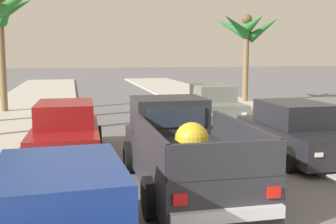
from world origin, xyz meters
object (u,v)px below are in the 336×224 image
Objects in this scene: pickup_truck at (182,151)px; car_left_far at (295,132)px; car_left_near at (213,104)px; palm_tree_left_mid at (246,30)px; car_right_near at (66,132)px.

car_left_far is (3.72, 1.79, -0.07)m from pickup_truck.
car_left_near is 0.84× the size of palm_tree_left_mid.
car_left_far is 0.83× the size of palm_tree_left_mid.
pickup_truck is 1.21× the size of car_left_near.
pickup_truck is 4.05m from car_right_near.
palm_tree_left_mid is at bearing 72.98° from car_left_far.
car_left_far is at bearing -107.02° from palm_tree_left_mid.
car_left_far is 13.12m from palm_tree_left_mid.
pickup_truck is 4.13m from car_left_far.
pickup_truck is 8.90m from car_left_near.
palm_tree_left_mid reaches higher than pickup_truck.
pickup_truck is at bearing -118.13° from palm_tree_left_mid.
pickup_truck is 1.21× the size of car_right_near.
car_right_near is (-2.49, 3.20, -0.07)m from pickup_truck.
pickup_truck reaches higher than car_right_near.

